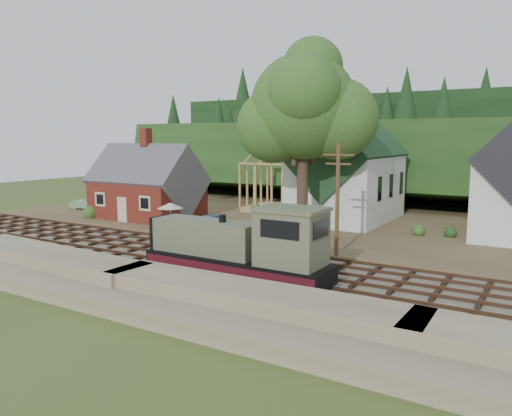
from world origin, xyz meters
The scene contains 16 objects.
ground centered at (0.00, 0.00, 0.00)m, with size 140.00×140.00×0.00m, color #384C1E.
embankment centered at (0.00, -8.50, 0.00)m, with size 64.00×5.00×1.60m, color #7F7259.
railroad_bed centered at (0.00, 0.00, 0.08)m, with size 64.00×11.00×0.16m, color #726B5B.
village_flat centered at (0.00, 18.00, 0.15)m, with size 64.00×26.00×0.30m, color brown.
hillside centered at (0.00, 42.00, 0.00)m, with size 70.00×28.00×8.00m, color #1E3F19.
ridge centered at (0.00, 58.00, 0.00)m, with size 80.00×20.00×12.00m, color black.
depot centered at (-16.00, 11.00, 3.21)m, with size 10.80×7.41×9.00m.
church centered at (2.00, 19.68, 5.18)m, with size 8.40×15.17×13.00m.
timber_frame centered at (-6.00, 22.00, 3.27)m, with size 8.20×6.20×6.99m.
lattice_tower centered at (-6.00, 28.00, 10.03)m, with size 3.20×3.20×12.12m.
big_tree centered at (2.17, 10.08, 10.22)m, with size 10.90×8.40×14.70m.
telegraph_pole_near centered at (7.00, 5.20, 4.25)m, with size 2.20×0.28×8.00m.
locomotive centered at (4.65, -3.00, 2.02)m, with size 11.22×2.80×4.51m.
car_blue centered at (-6.83, 8.84, 0.95)m, with size 1.53×3.80×1.29m, color #5D87C8.
car_green centered at (-26.08, 11.41, 0.85)m, with size 1.17×3.35×1.10m, color #78A773.
patio_set centered at (-9.02, 6.49, 2.39)m, with size 2.20×2.20×2.45m.
Camera 1 is at (19.79, -26.25, 8.31)m, focal length 35.00 mm.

